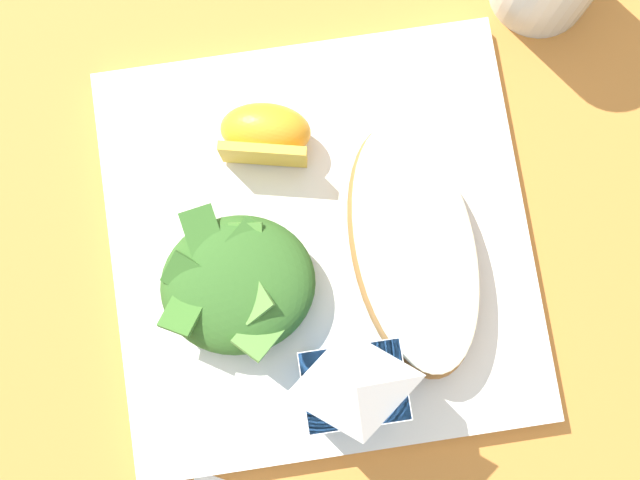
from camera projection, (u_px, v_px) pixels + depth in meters
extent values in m
plane|color=#C67A33|center=(320.00, 245.00, 0.55)|extent=(3.00, 3.00, 0.00)
cube|color=white|center=(320.00, 244.00, 0.54)|extent=(0.28, 0.28, 0.02)
ellipsoid|color=#A87038|center=(412.00, 249.00, 0.52)|extent=(0.09, 0.17, 0.03)
ellipsoid|color=#B22D19|center=(414.00, 247.00, 0.51)|extent=(0.08, 0.16, 0.01)
ellipsoid|color=beige|center=(415.00, 246.00, 0.50)|extent=(0.08, 0.17, 0.01)
ellipsoid|color=#336023|center=(238.00, 284.00, 0.51)|extent=(0.10, 0.09, 0.04)
cube|color=#336023|center=(202.00, 232.00, 0.50)|extent=(0.03, 0.04, 0.01)
cube|color=#336023|center=(255.00, 242.00, 0.50)|extent=(0.04, 0.04, 0.01)
cube|color=#5B8E3D|center=(249.00, 294.00, 0.50)|extent=(0.03, 0.04, 0.02)
cube|color=#3D7028|center=(184.00, 309.00, 0.50)|extent=(0.04, 0.04, 0.02)
cube|color=#4C8433|center=(246.00, 245.00, 0.51)|extent=(0.03, 0.03, 0.02)
cube|color=#336023|center=(190.00, 278.00, 0.50)|extent=(0.04, 0.04, 0.01)
cube|color=#5B8E3D|center=(260.00, 333.00, 0.50)|extent=(0.04, 0.04, 0.02)
cube|color=#23569E|center=(351.00, 383.00, 0.48)|extent=(0.06, 0.04, 0.09)
cube|color=white|center=(354.00, 385.00, 0.45)|extent=(0.06, 0.05, 0.03)
pyramid|color=white|center=(355.00, 387.00, 0.42)|extent=(0.06, 0.04, 0.02)
ellipsoid|color=orange|center=(266.00, 131.00, 0.53)|extent=(0.07, 0.05, 0.04)
cube|color=gold|center=(264.00, 155.00, 0.52)|extent=(0.06, 0.02, 0.03)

